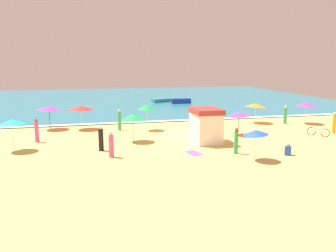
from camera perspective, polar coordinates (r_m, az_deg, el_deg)
name	(u,v)px	position (r m, az deg, el deg)	size (l,w,h in m)	color
ground_plane	(187,134)	(29.60, 3.25, -1.33)	(60.00, 60.00, 0.00)	#EDBC60
ocean_water	(138,99)	(56.66, -4.95, 4.49)	(60.00, 44.00, 0.10)	teal
wave_breaker_foam	(170,121)	(35.55, 0.33, 0.90)	(57.00, 0.70, 0.01)	white
lifeguard_cabana	(206,125)	(26.35, 6.32, 0.11)	(2.06, 2.61, 2.65)	white
beach_umbrella_0	(12,122)	(26.01, -24.47, 0.63)	(2.13, 2.12, 2.27)	silver
beach_umbrella_1	(81,108)	(32.31, -14.27, 2.97)	(2.35, 2.36, 2.23)	silver
beach_umbrella_2	(133,117)	(26.58, -5.86, 1.56)	(2.35, 2.34, 2.25)	#4C3823
beach_umbrella_3	(239,114)	(29.50, 11.67, 1.92)	(2.45, 2.44, 2.01)	#4C3823
beach_umbrella_5	(256,105)	(35.69, 14.38, 3.34)	(2.77, 2.76, 2.09)	silver
beach_umbrella_6	(147,107)	(30.90, -3.55, 3.15)	(2.22, 2.22, 2.38)	silver
beach_umbrella_7	(306,104)	(36.85, 21.95, 3.35)	(2.79, 2.79, 2.24)	silver
beach_umbrella_8	(256,132)	(22.12, 14.34, -1.02)	(1.59, 1.56, 2.05)	silver
beach_umbrella_9	(49,108)	(33.10, -19.13, 2.81)	(2.94, 2.94, 2.22)	#4C3823
parked_bicycle	(318,132)	(31.32, 23.64, -0.84)	(1.22, 1.43, 0.76)	black
beachgoer_0	(111,145)	(22.62, -9.40, -3.17)	(0.35, 0.35, 1.69)	#D84CA5
beachgoer_1	(101,139)	(24.36, -11.05, -2.13)	(0.36, 0.36, 1.78)	black
beachgoer_2	(203,125)	(29.29, 5.84, 0.20)	(0.48, 0.48, 1.78)	orange
beachgoer_3	(119,120)	(31.25, -8.05, 0.94)	(0.35, 0.35, 1.91)	green
beachgoer_4	(285,115)	(36.28, 18.87, 1.73)	(0.36, 0.36, 1.81)	green
beachgoer_5	(37,131)	(28.31, -20.95, -0.77)	(0.42, 0.42, 1.85)	#D84CA5
beachgoer_6	(206,122)	(31.23, 6.34, 0.67)	(0.50, 0.50, 1.62)	#D84CA5
beachgoer_7	(288,150)	(24.27, 19.26, -3.75)	(0.56, 0.56, 0.84)	blue
beachgoer_8	(236,141)	(23.63, 11.22, -2.45)	(0.41, 0.41, 1.79)	green
beachgoer_9	(334,123)	(32.93, 25.83, 0.43)	(0.31, 0.31, 1.87)	orange
beach_towel_1	(194,153)	(23.57, 4.31, -4.48)	(1.12, 1.61, 0.01)	#D84CA5
small_boat_0	(181,101)	(50.32, 2.15, 4.19)	(2.84, 1.05, 0.68)	navy
small_boat_1	(165,100)	(52.06, -0.57, 4.32)	(4.24, 2.37, 0.52)	teal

